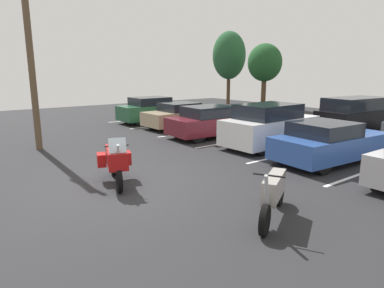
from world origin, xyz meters
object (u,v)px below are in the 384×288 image
Objects in this scene: car_tan at (182,115)px; car_far_black at (358,115)px; car_maroon at (213,122)px; car_white at (270,126)px; motorcycle_second at (274,193)px; motorcycle_touring at (116,161)px; car_blue at (329,142)px; utility_pole at (29,47)px; car_green at (154,110)px.

car_far_black is (6.80, 6.06, 0.25)m from car_tan.
car_white reaches higher than car_maroon.
motorcycle_second is 0.41× the size of car_far_black.
motorcycle_touring is at bearing -157.35° from motorcycle_second.
car_blue is 11.56m from utility_pole.
car_tan is 0.99× the size of car_blue.
car_far_black is 15.26m from utility_pole.
car_far_black is at bearing 109.92° from motorcycle_second.
utility_pole reaches higher than car_tan.
motorcycle_touring is at bearing 6.67° from utility_pole.
car_blue reaches higher than car_tan.
car_green reaches higher than car_maroon.
motorcycle_second is 12.12m from car_tan.
car_maroon is 3.09m from car_white.
car_blue is at bearing 1.97° from car_maroon.
motorcycle_second is at bearing -25.82° from car_tan.
car_blue is (9.02, -0.12, 0.02)m from car_tan.
car_far_black is at bearing 41.69° from car_tan.
car_white is at bearing 131.27° from motorcycle_second.
car_tan is at bearing 179.21° from car_blue.
utility_pole is at bearing -136.97° from car_blue.
utility_pole reaches higher than car_maroon.
car_maroon is at bearing 147.57° from motorcycle_second.
motorcycle_second is at bearing -70.08° from car_far_black.
car_maroon is at bearing -171.56° from car_white.
motorcycle_second is at bearing 13.52° from utility_pole.
car_maroon is 7.38m from car_far_black.
utility_pole is at bearing -173.33° from motorcycle_touring.
car_blue is 0.58× the size of utility_pole.
car_tan is 3.13m from car_maroon.
car_blue is (5.90, 0.20, -0.04)m from car_maroon.
motorcycle_touring is 0.45× the size of car_maroon.
car_blue is 6.57m from car_far_black.
motorcycle_second is 0.26× the size of utility_pole.
car_tan is 1.00× the size of car_white.
utility_pole is (0.92, -7.68, 3.33)m from car_tan.
car_green is 11.69m from car_blue.
utility_pole is at bearing -64.31° from car_green.
car_far_black is at bearing 109.73° from car_blue.
car_white reaches higher than motorcycle_touring.
utility_pole is (-5.24, -7.81, 3.13)m from car_white.
car_green is 8.90m from utility_pole.
car_far_black reaches higher than car_maroon.
car_maroon is 0.94× the size of car_far_black.
car_blue reaches higher than motorcycle_second.
car_far_black reaches higher than motorcycle_second.
car_white reaches higher than car_tan.
utility_pole is (-2.19, -7.35, 3.27)m from car_maroon.
car_green is 2.68m from car_tan.
utility_pole reaches higher than car_green.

